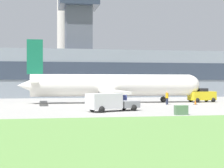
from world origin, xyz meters
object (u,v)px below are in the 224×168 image
object	(u,v)px
airplane	(110,86)
pushback_tug	(202,96)
baggage_truck	(110,102)
ground_crew_person	(167,98)

from	to	relation	value
airplane	pushback_tug	distance (m)	14.48
baggage_truck	ground_crew_person	bearing A→B (deg)	45.24
baggage_truck	ground_crew_person	world-z (taller)	baggage_truck
pushback_tug	baggage_truck	size ratio (longest dim) A/B	0.72
ground_crew_person	baggage_truck	bearing A→B (deg)	-134.76
airplane	ground_crew_person	xyz separation A→B (m)	(7.10, -5.13, -1.62)
baggage_truck	ground_crew_person	xyz separation A→B (m)	(9.92, 10.01, -0.04)
airplane	baggage_truck	distance (m)	15.48
pushback_tug	baggage_truck	distance (m)	22.62
pushback_tug	ground_crew_person	world-z (taller)	pushback_tug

